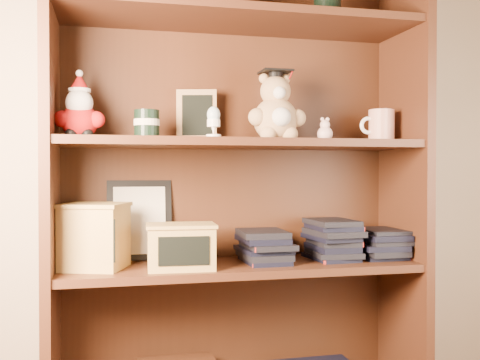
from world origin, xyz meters
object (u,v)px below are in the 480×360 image
object	(u,v)px
treats_box	(95,236)
bookcase	(236,192)
teacher_mug	(381,126)
grad_teddy_bear	(276,113)

from	to	relation	value
treats_box	bookcase	bearing A→B (deg)	6.46
teacher_mug	treats_box	bearing A→B (deg)	-179.95
bookcase	grad_teddy_bear	bearing A→B (deg)	-25.29
teacher_mug	bookcase	bearing A→B (deg)	174.22
grad_teddy_bear	treats_box	bearing A→B (deg)	179.38
bookcase	grad_teddy_bear	distance (m)	0.29
grad_teddy_bear	teacher_mug	bearing A→B (deg)	1.08
bookcase	grad_teddy_bear	size ratio (longest dim) A/B	6.79
bookcase	grad_teddy_bear	world-z (taller)	bookcase
bookcase	treats_box	world-z (taller)	bookcase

